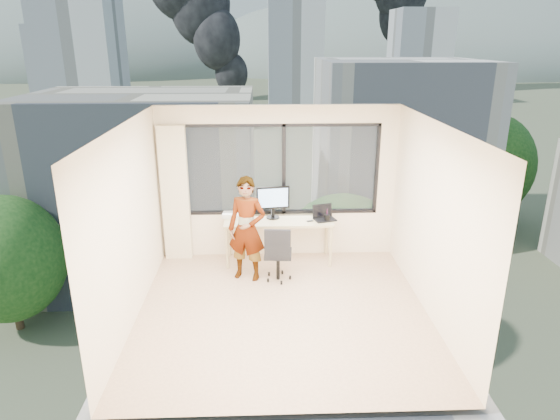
{
  "coord_description": "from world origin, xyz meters",
  "views": [
    {
      "loc": [
        -0.26,
        -6.0,
        3.58
      ],
      "look_at": [
        0.0,
        1.0,
        1.15
      ],
      "focal_mm": 31.48,
      "sensor_mm": 36.0,
      "label": 1
    }
  ],
  "objects_px": {
    "laptop": "(325,214)",
    "handbag": "(322,210)",
    "chair": "(278,252)",
    "desk": "(279,240)",
    "monitor": "(273,202)",
    "game_console": "(231,215)",
    "person": "(247,229)"
  },
  "relations": [
    {
      "from": "desk",
      "to": "handbag",
      "type": "height_order",
      "value": "handbag"
    },
    {
      "from": "laptop",
      "to": "handbag",
      "type": "bearing_deg",
      "value": 82.26
    },
    {
      "from": "chair",
      "to": "laptop",
      "type": "xyz_separation_m",
      "value": [
        0.8,
        0.64,
        0.4
      ]
    },
    {
      "from": "person",
      "to": "laptop",
      "type": "relative_size",
      "value": 4.53
    },
    {
      "from": "monitor",
      "to": "laptop",
      "type": "xyz_separation_m",
      "value": [
        0.86,
        -0.13,
        -0.17
      ]
    },
    {
      "from": "person",
      "to": "handbag",
      "type": "distance_m",
      "value": 1.46
    },
    {
      "from": "game_console",
      "to": "laptop",
      "type": "relative_size",
      "value": 0.77
    },
    {
      "from": "chair",
      "to": "person",
      "type": "distance_m",
      "value": 0.6
    },
    {
      "from": "game_console",
      "to": "laptop",
      "type": "bearing_deg",
      "value": -3.16
    },
    {
      "from": "person",
      "to": "handbag",
      "type": "height_order",
      "value": "person"
    },
    {
      "from": "chair",
      "to": "handbag",
      "type": "height_order",
      "value": "handbag"
    },
    {
      "from": "chair",
      "to": "monitor",
      "type": "relative_size",
      "value": 1.67
    },
    {
      "from": "chair",
      "to": "game_console",
      "type": "bearing_deg",
      "value": 136.39
    },
    {
      "from": "desk",
      "to": "monitor",
      "type": "relative_size",
      "value": 3.23
    },
    {
      "from": "game_console",
      "to": "handbag",
      "type": "xyz_separation_m",
      "value": [
        1.54,
        -0.01,
        0.07
      ]
    },
    {
      "from": "game_console",
      "to": "monitor",
      "type": "bearing_deg",
      "value": -2.2
    },
    {
      "from": "monitor",
      "to": "handbag",
      "type": "bearing_deg",
      "value": -3.26
    },
    {
      "from": "monitor",
      "to": "person",
      "type": "bearing_deg",
      "value": -129.72
    },
    {
      "from": "person",
      "to": "handbag",
      "type": "bearing_deg",
      "value": 48.94
    },
    {
      "from": "laptop",
      "to": "chair",
      "type": "bearing_deg",
      "value": -158.09
    },
    {
      "from": "person",
      "to": "laptop",
      "type": "distance_m",
      "value": 1.4
    },
    {
      "from": "game_console",
      "to": "handbag",
      "type": "height_order",
      "value": "handbag"
    },
    {
      "from": "laptop",
      "to": "handbag",
      "type": "relative_size",
      "value": 1.36
    },
    {
      "from": "chair",
      "to": "game_console",
      "type": "relative_size",
      "value": 3.33
    },
    {
      "from": "chair",
      "to": "handbag",
      "type": "xyz_separation_m",
      "value": [
        0.77,
        0.85,
        0.39
      ]
    },
    {
      "from": "monitor",
      "to": "desk",
      "type": "bearing_deg",
      "value": -53.56
    },
    {
      "from": "desk",
      "to": "monitor",
      "type": "distance_m",
      "value": 0.67
    },
    {
      "from": "handbag",
      "to": "laptop",
      "type": "bearing_deg",
      "value": -60.72
    },
    {
      "from": "chair",
      "to": "handbag",
      "type": "relative_size",
      "value": 3.48
    },
    {
      "from": "game_console",
      "to": "handbag",
      "type": "relative_size",
      "value": 1.05
    },
    {
      "from": "desk",
      "to": "monitor",
      "type": "height_order",
      "value": "monitor"
    },
    {
      "from": "chair",
      "to": "laptop",
      "type": "bearing_deg",
      "value": 43.04
    }
  ]
}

